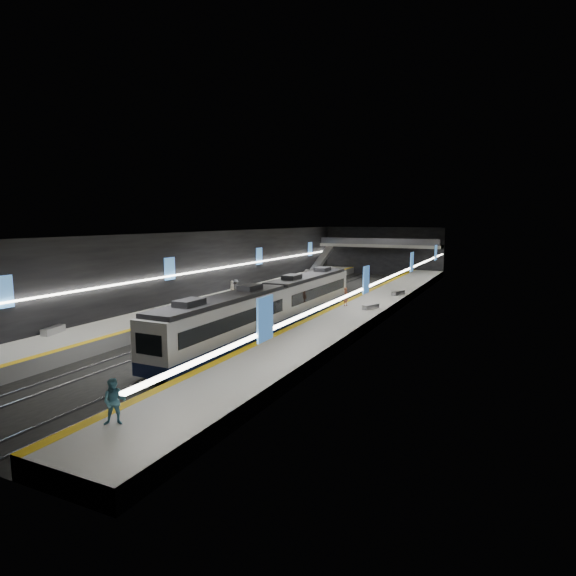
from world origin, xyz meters
The scene contains 26 objects.
ground centered at (0.00, 0.00, 0.00)m, with size 70.00×70.00×0.00m, color black.
ceiling centered at (0.00, 0.00, 8.00)m, with size 20.00×70.00×0.04m, color beige.
wall_left centered at (-10.00, 0.00, 4.00)m, with size 0.04×70.00×8.00m, color black.
wall_right centered at (10.00, 0.00, 4.00)m, with size 0.04×70.00×8.00m, color black.
wall_back centered at (0.00, 35.00, 4.00)m, with size 20.00×0.04×8.00m, color black.
platform_left centered at (-7.50, 0.00, 0.50)m, with size 5.00×70.00×1.00m, color slate.
tile_surface_left centered at (-7.50, 0.00, 1.01)m, with size 5.00×70.00×0.02m, color #B6B6B1.
tactile_strip_left centered at (-5.30, 0.00, 1.02)m, with size 0.60×70.00×0.02m, color yellow.
platform_right centered at (7.50, 0.00, 0.50)m, with size 5.00×70.00×1.00m, color slate.
tile_surface_right centered at (7.50, 0.00, 1.01)m, with size 5.00×70.00×0.02m, color #B6B6B1.
tactile_strip_right centered at (5.30, 0.00, 1.02)m, with size 0.60×70.00×0.02m, color yellow.
rails centered at (0.00, 0.00, 0.06)m, with size 6.52×70.00×0.12m.
train centered at (2.50, -9.99, 2.20)m, with size 2.69×30.04×3.60m.
ad_posters centered at (0.00, 1.00, 4.50)m, with size 19.94×53.50×2.20m.
cove_light_left centered at (-9.80, 0.00, 3.80)m, with size 0.25×68.60×0.12m, color white.
cove_light_right centered at (9.80, 0.00, 3.80)m, with size 0.25×68.60×0.12m, color white.
mezzanine_bridge centered at (0.00, 32.93, 5.04)m, with size 20.00×3.00×1.50m.
escalator centered at (-7.50, 26.00, 2.90)m, with size 1.20×8.00×0.60m, color #99999E.
bench_left_near centered at (-9.50, -21.72, 1.25)m, with size 0.57×2.06×0.50m, color #99999E.
bench_left_far centered at (-9.29, 24.26, 1.20)m, with size 0.45×1.63×0.40m, color #99999E.
bench_right_near centered at (8.72, -2.20, 1.23)m, with size 0.53×1.89×0.46m, color #99999E.
bench_right_far centered at (9.10, 7.22, 1.24)m, with size 0.54×1.95×0.48m, color #99999E.
passenger_right_a centered at (6.07, -1.56, 1.89)m, with size 0.65×0.43×1.78m, color #B06041.
passenger_right_b centered at (6.48, -31.48, 1.96)m, with size 0.94×0.73×1.92m, color teal.
passenger_left_a centered at (-6.66, -1.83, 1.89)m, with size 1.05×0.44×1.79m, color silver.
passenger_left_b centered at (-6.47, -1.41, 1.93)m, with size 1.20×0.69×1.86m, color #45464D.
Camera 1 is at (20.89, -45.17, 9.30)m, focal length 30.00 mm.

